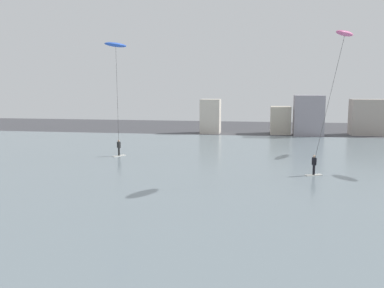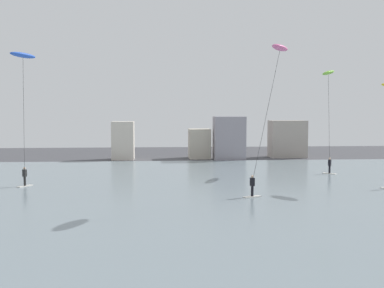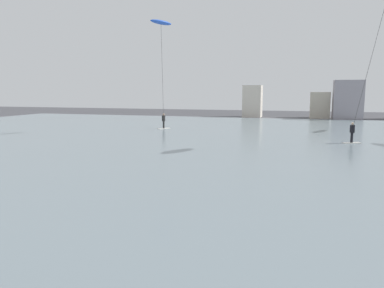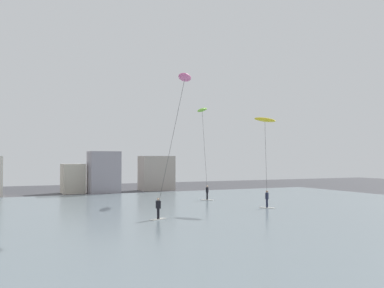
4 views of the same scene
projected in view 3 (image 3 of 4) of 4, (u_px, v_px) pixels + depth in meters
The scene contains 4 objects.
water_bay at pixel (254, 141), 30.73m from camera, with size 84.00×52.00×0.10m, color gray.
far_shore_buildings at pixel (344, 102), 55.33m from camera, with size 26.53×5.66×5.73m.
kitesurfer_blue at pixel (161, 38), 36.66m from camera, with size 2.38×4.50×11.00m.
kitesurfer_pink at pixel (384, 10), 26.09m from camera, with size 3.41×3.47×11.08m.
Camera 3 is at (3.82, -0.14, 4.21)m, focal length 34.48 mm.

